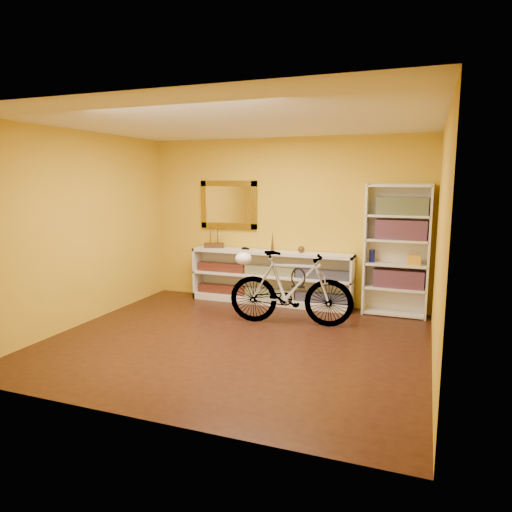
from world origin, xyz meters
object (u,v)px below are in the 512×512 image
(console_unit, at_px, (270,277))
(bicycle, at_px, (291,288))
(helmet, at_px, (243,259))
(bookcase, at_px, (396,251))

(console_unit, relative_size, bicycle, 1.51)
(bicycle, distance_m, helmet, 0.76)
(bookcase, bearing_deg, console_unit, -179.24)
(console_unit, bearing_deg, bicycle, -57.13)
(bookcase, xyz_separation_m, helmet, (-1.94, -1.05, -0.06))
(console_unit, height_order, helmet, helmet)
(console_unit, xyz_separation_m, helmet, (-0.05, -1.03, 0.46))
(bicycle, xyz_separation_m, helmet, (-0.65, -0.09, 0.38))
(helmet, bearing_deg, bicycle, 8.15)
(bookcase, xyz_separation_m, bicycle, (-1.29, -0.96, -0.44))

